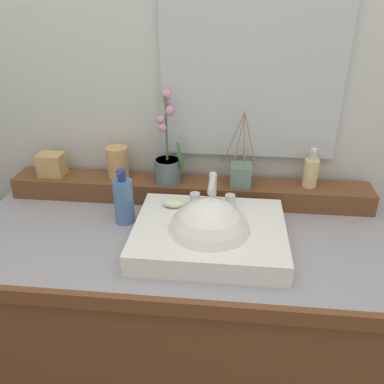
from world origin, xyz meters
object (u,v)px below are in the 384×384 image
(soap_bar, at_px, (173,203))
(tumbler_cup, at_px, (118,162))
(sink_basin, at_px, (209,237))
(lotion_bottle, at_px, (124,200))
(trinket_box, at_px, (52,165))
(reed_diffuser, at_px, (241,174))
(soap_dispenser, at_px, (311,172))
(potted_plant, at_px, (168,161))

(soap_bar, bearing_deg, tumbler_cup, 141.00)
(sink_basin, height_order, soap_bar, sink_basin)
(lotion_bottle, bearing_deg, trinket_box, 150.91)
(lotion_bottle, bearing_deg, reed_diffuser, 22.87)
(soap_dispenser, relative_size, tumbler_cup, 1.23)
(sink_basin, distance_m, potted_plant, 0.34)
(tumbler_cup, xyz_separation_m, reed_diffuser, (0.43, -0.03, -0.01))
(soap_bar, bearing_deg, lotion_bottle, -179.95)
(potted_plant, bearing_deg, soap_bar, -75.79)
(tumbler_cup, relative_size, reed_diffuser, 0.42)
(reed_diffuser, bearing_deg, lotion_bottle, -157.13)
(potted_plant, relative_size, reed_diffuser, 1.21)
(reed_diffuser, relative_size, lotion_bottle, 1.41)
(soap_dispenser, xyz_separation_m, reed_diffuser, (-0.23, -0.02, -0.01))
(potted_plant, relative_size, trinket_box, 3.59)
(potted_plant, distance_m, lotion_bottle, 0.21)
(sink_basin, bearing_deg, potted_plant, 120.90)
(tumbler_cup, bearing_deg, soap_bar, -39.00)
(soap_bar, xyz_separation_m, potted_plant, (-0.04, 0.16, 0.07))
(soap_dispenser, bearing_deg, potted_plant, -178.63)
(soap_bar, height_order, tumbler_cup, tumbler_cup)
(sink_basin, bearing_deg, tumbler_cup, 140.03)
(potted_plant, height_order, reed_diffuser, potted_plant)
(tumbler_cup, height_order, lotion_bottle, lotion_bottle)
(soap_bar, distance_m, potted_plant, 0.18)
(soap_bar, relative_size, lotion_bottle, 0.38)
(tumbler_cup, distance_m, reed_diffuser, 0.43)
(soap_bar, distance_m, trinket_box, 0.49)
(lotion_bottle, bearing_deg, soap_bar, 0.05)
(soap_bar, xyz_separation_m, reed_diffuser, (0.21, 0.15, 0.04))
(soap_bar, distance_m, soap_dispenser, 0.48)
(soap_bar, xyz_separation_m, soap_dispenser, (0.44, 0.17, 0.05))
(tumbler_cup, relative_size, trinket_box, 1.25)
(lotion_bottle, bearing_deg, soap_dispenser, 16.18)
(soap_bar, distance_m, lotion_bottle, 0.16)
(potted_plant, bearing_deg, tumbler_cup, 174.08)
(potted_plant, relative_size, lotion_bottle, 1.71)
(tumbler_cup, xyz_separation_m, trinket_box, (-0.24, -0.01, -0.01))
(potted_plant, bearing_deg, soap_dispenser, 1.37)
(soap_dispenser, height_order, reed_diffuser, reed_diffuser)
(sink_basin, relative_size, tumbler_cup, 4.00)
(trinket_box, height_order, lotion_bottle, lotion_bottle)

